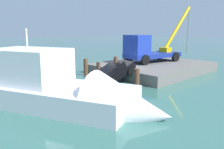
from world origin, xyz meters
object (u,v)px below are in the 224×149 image
object	(u,v)px
crane_truck	(147,49)
salvaged_car	(110,75)
moored_yacht	(66,97)
dock_worker	(125,53)

from	to	relation	value
crane_truck	salvaged_car	world-z (taller)	crane_truck
salvaged_car	moored_yacht	world-z (taller)	moored_yacht
dock_worker	salvaged_car	distance (m)	6.93
dock_worker	salvaged_car	xyz separation A→B (m)	(5.77, 3.66, -1.14)
crane_truck	moored_yacht	distance (m)	13.21
salvaged_car	moored_yacht	bearing A→B (deg)	22.28
crane_truck	salvaged_car	bearing A→B (deg)	11.92
salvaged_car	dock_worker	bearing A→B (deg)	-147.60
dock_worker	moored_yacht	xyz separation A→B (m)	(11.48, 6.00, -1.25)
crane_truck	dock_worker	xyz separation A→B (m)	(1.06, -2.22, -0.50)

